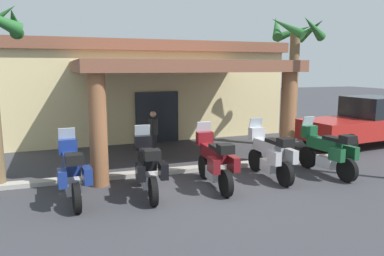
% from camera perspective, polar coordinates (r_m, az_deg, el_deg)
% --- Properties ---
extents(ground_plane, '(80.00, 80.00, 0.00)m').
position_cam_1_polar(ground_plane, '(9.65, 2.68, -9.18)').
color(ground_plane, '#38383D').
extents(motel_building, '(12.59, 11.06, 4.19)m').
position_cam_1_polar(motel_building, '(17.24, -7.58, 6.32)').
color(motel_building, beige).
rests_on(motel_building, ground_plane).
extents(motorcycle_blue, '(0.74, 2.21, 1.61)m').
position_cam_1_polar(motorcycle_blue, '(8.89, -18.29, -6.60)').
color(motorcycle_blue, black).
rests_on(motorcycle_blue, ground_plane).
extents(motorcycle_black, '(0.72, 2.21, 1.61)m').
position_cam_1_polar(motorcycle_black, '(8.95, -6.93, -6.08)').
color(motorcycle_black, black).
rests_on(motorcycle_black, ground_plane).
extents(motorcycle_maroon, '(0.70, 2.21, 1.61)m').
position_cam_1_polar(motorcycle_maroon, '(9.45, 3.58, -5.18)').
color(motorcycle_maroon, black).
rests_on(motorcycle_maroon, ground_plane).
extents(motorcycle_silver, '(0.71, 2.21, 1.61)m').
position_cam_1_polar(motorcycle_silver, '(10.39, 12.18, -4.02)').
color(motorcycle_silver, black).
rests_on(motorcycle_silver, ground_plane).
extents(motorcycle_green, '(0.75, 2.21, 1.61)m').
position_cam_1_polar(motorcycle_green, '(11.22, 20.46, -3.42)').
color(motorcycle_green, black).
rests_on(motorcycle_green, ground_plane).
extents(pedestrian, '(0.34, 0.45, 1.61)m').
position_cam_1_polar(pedestrian, '(12.58, -6.07, -0.45)').
color(pedestrian, black).
rests_on(pedestrian, ground_plane).
extents(pickup_truck_red, '(5.40, 2.56, 1.95)m').
position_cam_1_polar(pickup_truck_red, '(15.79, 25.37, 0.74)').
color(pickup_truck_red, black).
rests_on(pickup_truck_red, ground_plane).
extents(palm_tree_near_portico, '(2.19, 2.24, 5.16)m').
position_cam_1_polar(palm_tree_near_portico, '(14.62, 15.83, 11.12)').
color(palm_tree_near_portico, brown).
rests_on(palm_tree_near_portico, ground_plane).
extents(curb_strip, '(10.77, 0.36, 0.12)m').
position_cam_1_polar(curb_strip, '(11.06, 0.46, -6.39)').
color(curb_strip, '#ADA89E').
rests_on(curb_strip, ground_plane).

